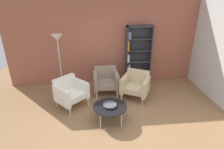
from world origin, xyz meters
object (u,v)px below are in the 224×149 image
at_px(bookshelf_tall, 136,55).
at_px(armchair_near_window, 136,85).
at_px(decorative_bowl, 110,105).
at_px(floor_lamp_torchiere, 58,45).
at_px(armchair_spare_guest, 70,92).
at_px(coffee_table_low, 110,107).
at_px(armchair_corner_red, 106,80).

distance_m(bookshelf_tall, armchair_near_window, 1.15).
bearing_deg(decorative_bowl, floor_lamp_torchiere, 128.18).
xyz_separation_m(armchair_spare_guest, floor_lamp_torchiere, (-0.34, 0.93, 1.03)).
bearing_deg(coffee_table_low, armchair_near_window, 50.04).
distance_m(decorative_bowl, armchair_spare_guest, 1.25).
bearing_deg(coffee_table_low, armchair_corner_red, 89.81).
relative_size(bookshelf_tall, armchair_corner_red, 2.44).
distance_m(decorative_bowl, armchair_corner_red, 1.37).
distance_m(armchair_spare_guest, floor_lamp_torchiere, 1.43).
relative_size(bookshelf_tall, coffee_table_low, 2.37).
relative_size(coffee_table_low, armchair_near_window, 0.86).
bearing_deg(armchair_spare_guest, armchair_near_window, -35.68).
bearing_deg(armchair_near_window, decorative_bowl, -101.73).
height_order(armchair_spare_guest, floor_lamp_torchiere, floor_lamp_torchiere).
bearing_deg(floor_lamp_torchiere, armchair_corner_red, -13.69).
distance_m(armchair_near_window, floor_lamp_torchiere, 2.49).
relative_size(decorative_bowl, armchair_corner_red, 0.41).
relative_size(armchair_near_window, armchair_spare_guest, 0.98).
height_order(coffee_table_low, armchair_near_window, armchair_near_window).
distance_m(coffee_table_low, floor_lamp_torchiere, 2.41).
bearing_deg(armchair_corner_red, bookshelf_tall, 30.44).
xyz_separation_m(bookshelf_tall, armchair_corner_red, (-1.03, -0.62, -0.54)).
bearing_deg(armchair_spare_guest, coffee_table_low, -80.47).
height_order(coffee_table_low, armchair_spare_guest, armchair_spare_guest).
bearing_deg(floor_lamp_torchiere, coffee_table_low, -51.82).
xyz_separation_m(bookshelf_tall, floor_lamp_torchiere, (-2.37, -0.29, 0.50)).
bearing_deg(bookshelf_tall, armchair_spare_guest, -148.91).
distance_m(decorative_bowl, floor_lamp_torchiere, 2.38).
bearing_deg(floor_lamp_torchiere, armchair_near_window, -17.98).
relative_size(armchair_near_window, floor_lamp_torchiere, 0.53).
distance_m(coffee_table_low, armchair_near_window, 1.29).
relative_size(coffee_table_low, decorative_bowl, 2.50).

